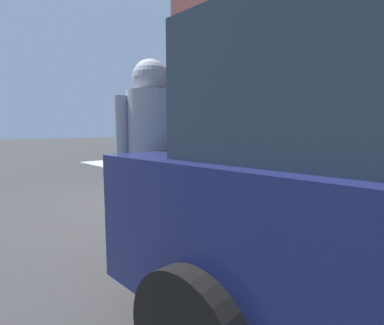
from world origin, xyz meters
TOP-DOWN VIEW (x-y plane):
  - ground_plane at (0.00, 0.00)m, footprint 80.00×80.00m
  - touring_motorcycle at (0.19, 0.32)m, footprint 2.13×0.62m
  - parked_bicycle at (-1.62, 0.68)m, footprint 1.69×0.55m
  - pedestrian_walking at (2.12, -1.31)m, footprint 0.50×0.53m
  - sandwich_board_sign at (-0.74, 1.88)m, footprint 0.55×0.42m

SIDE VIEW (x-z plane):
  - ground_plane at x=0.00m, z-range 0.00..0.00m
  - parked_bicycle at x=-1.62m, z-range -0.09..0.85m
  - touring_motorcycle at x=0.19m, z-range -0.10..1.29m
  - sandwich_board_sign at x=-0.74m, z-range 0.12..1.08m
  - pedestrian_walking at x=2.12m, z-range 0.24..2.01m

